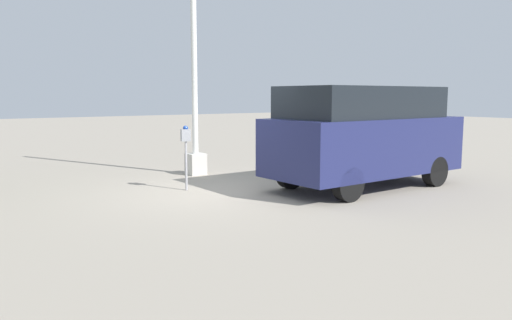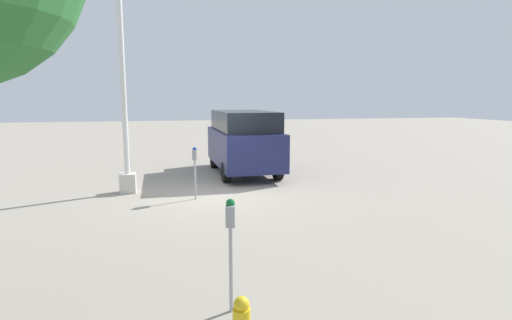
% 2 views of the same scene
% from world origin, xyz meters
% --- Properties ---
extents(ground_plane, '(80.00, 80.00, 0.00)m').
position_xyz_m(ground_plane, '(0.00, 0.00, 0.00)').
color(ground_plane, gray).
extents(parking_meter_near, '(0.22, 0.15, 1.41)m').
position_xyz_m(parking_meter_near, '(-0.47, 0.65, 1.04)').
color(parking_meter_near, '#9E9EA3').
rests_on(parking_meter_near, ground).
extents(parking_meter_far, '(0.22, 0.15, 1.46)m').
position_xyz_m(parking_meter_far, '(-6.33, 0.63, 1.07)').
color(parking_meter_far, '#9E9EA3').
rests_on(parking_meter_far, ground).
extents(lamp_post, '(0.44, 0.44, 5.89)m').
position_xyz_m(lamp_post, '(0.74, 2.48, 1.83)').
color(lamp_post, beige).
rests_on(lamp_post, ground).
extents(parked_van, '(4.60, 2.06, 2.23)m').
position_xyz_m(parked_van, '(2.91, -1.31, 1.20)').
color(parked_van, navy).
rests_on(parked_van, ground).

